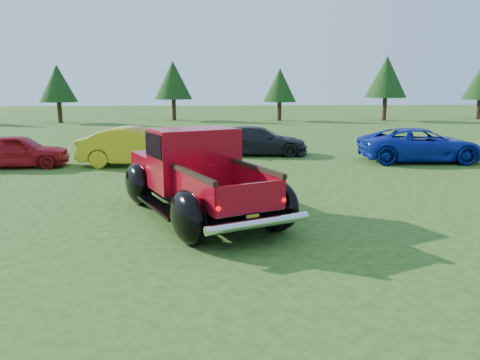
{
  "coord_description": "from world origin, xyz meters",
  "views": [
    {
      "loc": [
        -0.27,
        -9.89,
        3.03
      ],
      "look_at": [
        0.47,
        0.2,
        0.96
      ],
      "focal_mm": 35.0,
      "sensor_mm": 36.0,
      "label": 1
    }
  ],
  "objects_px": {
    "tree_mid_left": "(173,80)",
    "tree_east": "(386,77)",
    "tree_mid_right": "(280,85)",
    "show_car_blue": "(421,145)",
    "show_car_red": "(17,151)",
    "show_car_yellow": "(139,147)",
    "show_car_grey": "(258,141)",
    "tree_west": "(58,84)",
    "pickup_truck": "(194,173)"
  },
  "relations": [
    {
      "from": "tree_mid_left",
      "to": "tree_east",
      "type": "bearing_deg",
      "value": -4.76
    },
    {
      "from": "tree_mid_right",
      "to": "show_car_blue",
      "type": "xyz_separation_m",
      "value": [
        2.27,
        -21.94,
        -2.3
      ]
    },
    {
      "from": "tree_mid_right",
      "to": "show_car_red",
      "type": "bearing_deg",
      "value": -120.91
    },
    {
      "from": "tree_east",
      "to": "show_car_yellow",
      "type": "bearing_deg",
      "value": -129.39
    },
    {
      "from": "show_car_grey",
      "to": "show_car_blue",
      "type": "height_order",
      "value": "show_car_blue"
    },
    {
      "from": "tree_east",
      "to": "show_car_blue",
      "type": "height_order",
      "value": "tree_east"
    },
    {
      "from": "show_car_blue",
      "to": "tree_mid_left",
      "type": "bearing_deg",
      "value": 29.36
    },
    {
      "from": "show_car_red",
      "to": "tree_west",
      "type": "bearing_deg",
      "value": 8.6
    },
    {
      "from": "pickup_truck",
      "to": "tree_mid_right",
      "type": "bearing_deg",
      "value": 53.69
    },
    {
      "from": "pickup_truck",
      "to": "tree_west",
      "type": "bearing_deg",
      "value": 88.78
    },
    {
      "from": "tree_west",
      "to": "tree_mid_right",
      "type": "relative_size",
      "value": 1.05
    },
    {
      "from": "show_car_blue",
      "to": "show_car_grey",
      "type": "bearing_deg",
      "value": 73.1
    },
    {
      "from": "tree_east",
      "to": "pickup_truck",
      "type": "relative_size",
      "value": 0.93
    },
    {
      "from": "tree_mid_right",
      "to": "show_car_grey",
      "type": "relative_size",
      "value": 1.03
    },
    {
      "from": "tree_mid_left",
      "to": "show_car_yellow",
      "type": "height_order",
      "value": "tree_mid_left"
    },
    {
      "from": "tree_west",
      "to": "show_car_red",
      "type": "relative_size",
      "value": 1.26
    },
    {
      "from": "tree_mid_right",
      "to": "show_car_grey",
      "type": "bearing_deg",
      "value": -101.49
    },
    {
      "from": "pickup_truck",
      "to": "show_car_blue",
      "type": "bearing_deg",
      "value": 14.71
    },
    {
      "from": "tree_mid_left",
      "to": "show_car_yellow",
      "type": "distance_m",
      "value": 23.33
    },
    {
      "from": "tree_mid_right",
      "to": "show_car_yellow",
      "type": "xyz_separation_m",
      "value": [
        -8.8,
        -22.17,
        -2.24
      ]
    },
    {
      "from": "tree_east",
      "to": "pickup_truck",
      "type": "height_order",
      "value": "tree_east"
    },
    {
      "from": "pickup_truck",
      "to": "show_car_yellow",
      "type": "distance_m",
      "value": 7.09
    },
    {
      "from": "show_car_red",
      "to": "show_car_yellow",
      "type": "distance_m",
      "value": 4.47
    },
    {
      "from": "show_car_grey",
      "to": "show_car_red",
      "type": "bearing_deg",
      "value": 111.25
    },
    {
      "from": "tree_mid_right",
      "to": "show_car_yellow",
      "type": "relative_size",
      "value": 1.0
    },
    {
      "from": "tree_west",
      "to": "pickup_truck",
      "type": "distance_m",
      "value": 30.22
    },
    {
      "from": "show_car_grey",
      "to": "show_car_yellow",
      "type": "bearing_deg",
      "value": 123.89
    },
    {
      "from": "pickup_truck",
      "to": "show_car_grey",
      "type": "relative_size",
      "value": 1.36
    },
    {
      "from": "show_car_grey",
      "to": "show_car_blue",
      "type": "relative_size",
      "value": 0.89
    },
    {
      "from": "show_car_grey",
      "to": "tree_mid_left",
      "type": "bearing_deg",
      "value": 19.79
    },
    {
      "from": "tree_east",
      "to": "show_car_yellow",
      "type": "xyz_separation_m",
      "value": [
        -17.8,
        -21.67,
        -2.93
      ]
    },
    {
      "from": "show_car_yellow",
      "to": "show_car_grey",
      "type": "xyz_separation_m",
      "value": [
        4.8,
        2.53,
        -0.11
      ]
    },
    {
      "from": "pickup_truck",
      "to": "show_car_red",
      "type": "bearing_deg",
      "value": 111.27
    },
    {
      "from": "tree_mid_left",
      "to": "show_car_yellow",
      "type": "xyz_separation_m",
      "value": [
        0.2,
        -23.17,
        -2.65
      ]
    },
    {
      "from": "tree_mid_left",
      "to": "show_car_blue",
      "type": "bearing_deg",
      "value": -63.83
    },
    {
      "from": "tree_west",
      "to": "show_car_blue",
      "type": "bearing_deg",
      "value": -45.93
    },
    {
      "from": "tree_mid_right",
      "to": "show_car_red",
      "type": "xyz_separation_m",
      "value": [
        -13.26,
        -22.15,
        -2.35
      ]
    },
    {
      "from": "tree_east",
      "to": "tree_mid_left",
      "type": "bearing_deg",
      "value": 175.24
    },
    {
      "from": "tree_mid_right",
      "to": "show_car_blue",
      "type": "relative_size",
      "value": 0.91
    },
    {
      "from": "tree_mid_right",
      "to": "tree_mid_left",
      "type": "bearing_deg",
      "value": 173.66
    },
    {
      "from": "tree_west",
      "to": "show_car_red",
      "type": "height_order",
      "value": "tree_west"
    },
    {
      "from": "show_car_yellow",
      "to": "tree_west",
      "type": "bearing_deg",
      "value": 31.3
    },
    {
      "from": "show_car_blue",
      "to": "tree_west",
      "type": "bearing_deg",
      "value": 47.27
    },
    {
      "from": "show_car_red",
      "to": "show_car_blue",
      "type": "xyz_separation_m",
      "value": [
        15.53,
        0.21,
        0.05
      ]
    },
    {
      "from": "show_car_red",
      "to": "pickup_truck",
      "type": "bearing_deg",
      "value": -139.26
    },
    {
      "from": "pickup_truck",
      "to": "show_car_blue",
      "type": "height_order",
      "value": "pickup_truck"
    },
    {
      "from": "tree_west",
      "to": "show_car_yellow",
      "type": "distance_m",
      "value": 23.21
    },
    {
      "from": "tree_mid_left",
      "to": "show_car_grey",
      "type": "relative_size",
      "value": 1.17
    },
    {
      "from": "pickup_truck",
      "to": "show_car_yellow",
      "type": "relative_size",
      "value": 1.31
    },
    {
      "from": "tree_mid_right",
      "to": "show_car_grey",
      "type": "distance_m",
      "value": 20.19
    }
  ]
}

